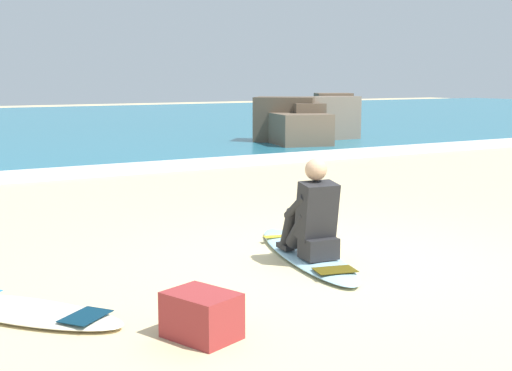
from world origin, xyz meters
TOP-DOWN VIEW (x-y plane):
  - ground_plane at (0.00, 0.00)m, footprint 80.00×80.00m
  - breaking_foam at (0.00, 7.26)m, footprint 80.00×0.90m
  - surfboard_main at (-0.24, 0.32)m, footprint 1.07×2.39m
  - surfer_seated at (-0.31, 0.11)m, footprint 0.41×0.73m
  - surfboard_spare_near at (-3.03, -0.03)m, footprint 1.45×1.69m
  - rock_outcrop_distant at (6.35, 9.95)m, footprint 3.47×2.85m
  - beach_bag at (-2.08, -1.10)m, footprint 0.50×0.57m

SIDE VIEW (x-z plane):
  - ground_plane at x=0.00m, z-range 0.00..0.00m
  - surfboard_main at x=-0.24m, z-range 0.00..0.07m
  - surfboard_spare_near at x=-3.03m, z-range 0.00..0.07m
  - breaking_foam at x=0.00m, z-range 0.00..0.11m
  - beach_bag at x=-2.08m, z-range 0.00..0.32m
  - surfer_seated at x=-0.31m, z-range -0.04..0.91m
  - rock_outcrop_distant at x=6.35m, z-range -0.09..1.24m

